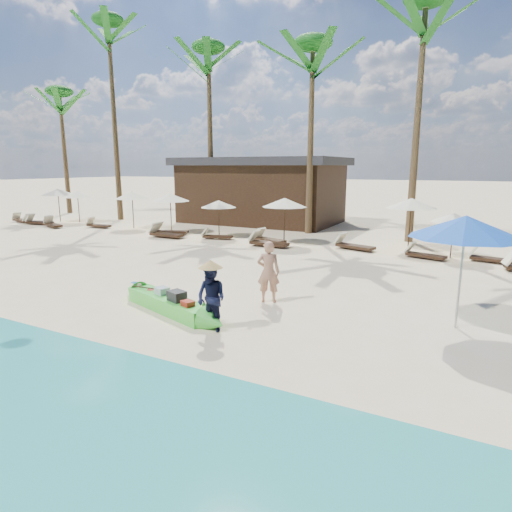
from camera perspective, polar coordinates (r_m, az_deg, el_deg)
The scene contains 33 objects.
ground at distance 10.66m, azimuth -3.44°, elevation -8.60°, with size 240.00×240.00×0.00m, color #F9E1B8.
wet_sand_strip at distance 7.28m, azimuth -25.49°, elevation -20.05°, with size 240.00×4.50×0.01m, color tan.
green_canoe at distance 11.48m, azimuth -11.55°, elevation -6.20°, with size 4.76×1.81×0.62m.
tourist at distance 11.83m, azimuth 1.67°, elevation -2.12°, with size 0.63×0.41×1.73m, color tan.
vendor_green at distance 9.83m, azimuth -5.99°, elevation -5.63°, with size 0.75×0.59×1.55m, color black.
blue_umbrella at distance 10.69m, azimuth 26.15°, elevation 3.52°, with size 2.46×2.46×2.65m.
resort_parasol_0 at distance 32.47m, azimuth -24.92°, elevation 7.76°, with size 2.19×2.19×2.26m.
lounger_0_left at distance 33.39m, azimuth -28.89°, elevation 4.30°, with size 1.77×0.83×0.58m.
lounger_0_right at distance 31.95m, azimuth -27.41°, elevation 4.16°, with size 1.78×0.93×0.58m.
resort_parasol_1 at distance 31.58m, azimuth -22.71°, elevation 7.60°, with size 2.03×2.03×2.10m.
lounger_1_left at distance 31.39m, azimuth -27.03°, elevation 4.11°, with size 1.90×0.91×0.62m.
lounger_1_right at distance 29.68m, azimuth -25.52°, elevation 3.88°, with size 1.91×1.13×0.62m.
resort_parasol_2 at distance 27.28m, azimuth -16.20°, elevation 7.79°, with size 2.17×2.17×2.24m.
lounger_2_left at distance 28.38m, azimuth -20.39°, elevation 3.95°, with size 1.70×0.54×0.58m.
resort_parasol_3 at distance 24.74m, azimuth -11.37°, elevation 7.67°, with size 2.18×2.18×2.24m.
lounger_3_left at distance 24.40m, azimuth -11.39°, elevation 3.31°, with size 1.89×1.13×0.61m.
lounger_3_right at distance 23.37m, azimuth -12.10°, elevation 2.97°, with size 1.99×0.63×0.68m.
resort_parasol_4 at distance 22.91m, azimuth -5.01°, elevation 6.92°, with size 1.91×1.91×1.97m.
lounger_4_left at distance 22.47m, azimuth -5.41°, elevation 2.72°, with size 1.69×0.89×0.55m.
lounger_4_right at distance 21.32m, azimuth 1.68°, elevation 2.33°, with size 1.88×1.08×0.61m.
resort_parasol_5 at distance 20.79m, azimuth 3.83°, elevation 7.13°, with size 2.18×2.18×2.25m.
lounger_5_left at distance 20.24m, azimuth 1.42°, elevation 1.88°, with size 1.98×0.66×0.67m.
resort_parasol_6 at distance 20.45m, azimuth 20.00°, elevation 6.62°, with size 2.27×2.27×2.34m.
lounger_6_left at distance 20.03m, azimuth 12.77°, elevation 1.45°, with size 1.96×1.08×0.64m.
lounger_6_right at distance 18.92m, azimuth 21.38°, elevation 0.25°, with size 1.71×0.90×0.56m.
resort_parasol_7 at distance 19.21m, azimuth 24.89°, elevation 4.66°, with size 1.81×1.81×1.87m.
lounger_7_left at distance 19.24m, azimuth 28.68°, elevation -0.20°, with size 1.75×0.78×0.57m.
palm_0 at distance 38.53m, azimuth -24.59°, elevation 17.35°, with size 2.08×2.08×9.90m.
palm_1 at distance 32.86m, azimuth -18.86°, elevation 23.71°, with size 2.08×2.08×13.60m.
palm_2 at distance 28.84m, azimuth -6.30°, elevation 22.67°, with size 2.08×2.08×11.33m.
palm_3 at distance 24.84m, azimuth 7.52°, elevation 23.01°, with size 2.08×2.08×10.52m.
palm_4 at distance 23.47m, azimuth 21.41°, elevation 25.21°, with size 2.08×2.08×11.70m.
pavilion_west at distance 29.23m, azimuth 0.73°, elevation 8.82°, with size 10.80×6.60×4.30m.
Camera 1 is at (5.17, -8.55, 3.71)m, focal length 30.00 mm.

